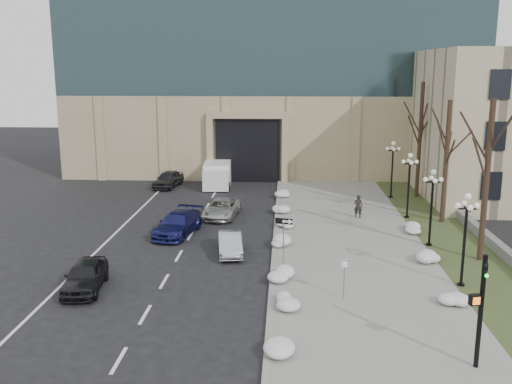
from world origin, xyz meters
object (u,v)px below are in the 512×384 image
car_a (85,276)px  one_way_sign (287,227)px  car_d (222,209)px  lamppost_d (393,162)px  box_truck (218,174)px  lamppost_a (465,227)px  car_c (178,224)px  keep_sign (344,271)px  car_b (230,244)px  lamppost_b (432,197)px  lamppost_c (409,177)px  pedestrian (358,206)px  car_e (168,179)px  traffic_signal (479,314)px

car_a → one_way_sign: bearing=15.6°
car_d → lamppost_d: bearing=32.8°
box_truck → lamppost_a: lamppost_a is taller
car_c → one_way_sign: bearing=-27.3°
keep_sign → lamppost_d: bearing=62.9°
car_b → car_a: bearing=-146.4°
box_truck → lamppost_d: 15.82m
one_way_sign → lamppost_b: (8.62, 3.84, 0.87)m
car_a → lamppost_c: (18.38, 14.30, 2.35)m
lamppost_b → lamppost_c: 6.50m
pedestrian → lamppost_c: bearing=-161.7°
car_a → keep_sign: 12.47m
car_d → lamppost_a: 18.58m
lamppost_d → pedestrian: bearing=-117.4°
car_d → car_e: size_ratio=1.05×
one_way_sign → lamppost_b: bearing=38.3°
car_b → traffic_signal: bearing=-59.4°
car_a → one_way_sign: size_ratio=1.59×
car_a → car_b: size_ratio=1.12×
one_way_sign → lamppost_a: bearing=-2.9°
car_e → lamppost_c: bearing=-17.7°
car_e → box_truck: box_truck is taller
car_c → one_way_sign: 9.08m
car_a → box_truck: box_truck is taller
keep_sign → lamppost_a: size_ratio=0.42×
box_truck → lamppost_c: lamppost_c is taller
box_truck → lamppost_c: size_ratio=1.44×
box_truck → one_way_sign: one_way_sign is taller
lamppost_a → car_a: bearing=-176.0°
box_truck → traffic_signal: traffic_signal is taller
car_e → lamppost_a: size_ratio=0.92×
car_d → lamppost_b: 14.88m
keep_sign → car_c: bearing=121.8°
car_b → keep_sign: 8.86m
car_e → car_b: bearing=-58.4°
car_b → lamppost_a: 12.95m
car_e → pedestrian: size_ratio=2.61×
car_d → traffic_signal: size_ratio=1.06×
car_a → pedestrian: pedestrian is taller
car_b → lamppost_d: 19.28m
lamppost_a → lamppost_c: size_ratio=1.00×
traffic_signal → car_e: bearing=105.0°
lamppost_c → pedestrian: bearing=-175.1°
car_d → one_way_sign: one_way_sign is taller
car_a → car_e: size_ratio=0.97×
lamppost_c → car_e: bearing=152.6°
lamppost_c → keep_sign: bearing=-111.6°
box_truck → lamppost_a: bearing=-61.8°
car_a → lamppost_a: 18.58m
car_d → pedestrian: size_ratio=2.75×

